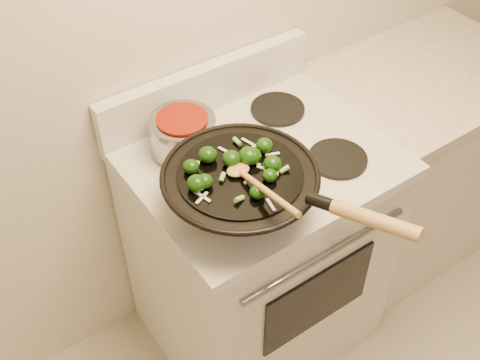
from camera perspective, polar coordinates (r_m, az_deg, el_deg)
stove at (r=2.17m, az=1.62°, el=-6.56°), size 0.78×0.67×1.08m
counter_unit at (r=2.60m, az=15.68°, el=1.64°), size 0.82×0.62×0.91m
wok at (r=1.61m, az=0.17°, el=-0.86°), size 0.43×0.68×0.23m
stirfry at (r=1.57m, az=-0.32°, el=1.52°), size 0.29×0.28×0.05m
wooden_spoon at (r=1.51m, az=1.34°, el=-0.18°), size 0.07×0.29×0.08m
saucepan at (r=1.81m, az=-5.39°, el=4.38°), size 0.20×0.32×0.12m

